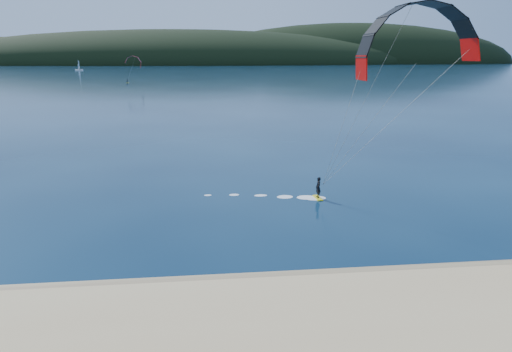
# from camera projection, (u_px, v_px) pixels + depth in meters

# --- Properties ---
(ground) EXTENTS (1800.00, 1800.00, 0.00)m
(ground) POSITION_uv_depth(u_px,v_px,m) (199.00, 337.00, 19.94)
(ground) COLOR #061A32
(ground) RESTS_ON ground
(wet_sand) EXTENTS (220.00, 2.50, 0.10)m
(wet_sand) POSITION_uv_depth(u_px,v_px,m) (201.00, 286.00, 24.23)
(wet_sand) COLOR #876A4E
(wet_sand) RESTS_ON ground
(headland) EXTENTS (1200.00, 310.00, 140.00)m
(headland) POSITION_uv_depth(u_px,v_px,m) (212.00, 64.00, 733.14)
(headland) COLOR black
(headland) RESTS_ON ground
(kitesurfer_near) EXTENTS (20.85, 8.72, 15.23)m
(kitesurfer_near) POSITION_uv_depth(u_px,v_px,m) (412.00, 68.00, 31.46)
(kitesurfer_near) COLOR yellow
(kitesurfer_near) RESTS_ON ground
(kitesurfer_far) EXTENTS (9.48, 7.94, 12.21)m
(kitesurfer_far) POSITION_uv_depth(u_px,v_px,m) (133.00, 64.00, 202.60)
(kitesurfer_far) COLOR yellow
(kitesurfer_far) RESTS_ON ground
(sailboat) EXTENTS (6.93, 4.52, 9.98)m
(sailboat) POSITION_uv_depth(u_px,v_px,m) (79.00, 70.00, 391.89)
(sailboat) COLOR white
(sailboat) RESTS_ON ground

